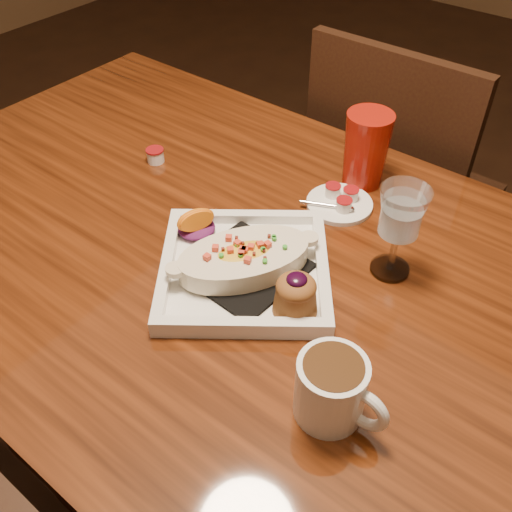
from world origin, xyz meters
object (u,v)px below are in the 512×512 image
Objects in this scene: table at (240,292)px; saucer at (339,202)px; chair_far at (394,194)px; plate at (248,266)px; coffee_mug at (333,388)px; red_tumbler at (366,150)px; goblet at (401,217)px.

saucer reaches higher than table.
chair_far reaches higher than plate.
chair_far reaches higher than coffee_mug.
plate reaches higher than table.
coffee_mug is 0.52m from red_tumbler.
saucer is (0.06, -0.42, 0.25)m from chair_far.
table is 1.61× the size of chair_far.
red_tumbler reaches higher than saucer.
saucer is (-0.22, 0.38, -0.04)m from coffee_mug.
table is 9.35× the size of goblet.
saucer is at bearing 119.86° from coffee_mug.
red_tumbler is at bearing 131.12° from goblet.
coffee_mug is 0.44m from saucer.
chair_far reaches higher than goblet.
plate is 2.55× the size of red_tumbler.
coffee_mug is at bearing -76.85° from goblet.
chair_far is 0.46m from red_tumbler.
plate is 2.33× the size of goblet.
goblet is at bearing 5.58° from plate.
coffee_mug is 0.30m from goblet.
coffee_mug is at bearing 109.85° from chair_far.
goblet is 0.25m from red_tumbler.
plate is 0.25m from goblet.
coffee_mug is (0.29, -0.79, 0.29)m from chair_far.
plate is at bearing 94.36° from chair_far.
saucer is at bearing -85.76° from red_tumbler.
saucer is at bearing 98.69° from chair_far.
red_tumbler is at bearing 94.24° from saucer.
goblet reaches higher than saucer.
chair_far is (-0.00, 0.63, -0.15)m from table.
chair_far reaches higher than saucer.
plate is (0.05, -0.67, 0.27)m from chair_far.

